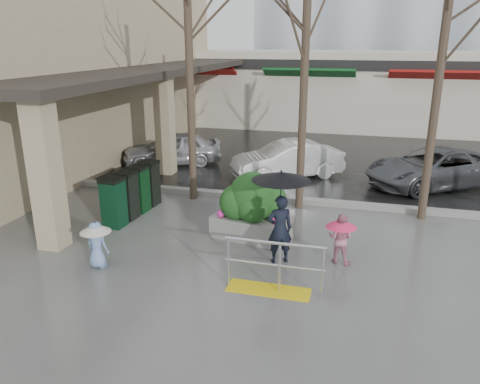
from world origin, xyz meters
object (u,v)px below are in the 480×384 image
at_px(woman, 280,204).
at_px(planter, 253,207).
at_px(handrail, 272,273).
at_px(car_a, 172,148).
at_px(car_b, 287,160).
at_px(car_c, 434,168).
at_px(tree_mideast, 445,27).
at_px(news_boxes, 132,192).
at_px(child_blue, 96,239).
at_px(tree_midwest, 307,12).
at_px(child_pink, 340,235).
at_px(tree_west, 188,20).

height_order(woman, planter, woman).
height_order(handrail, car_a, car_a).
height_order(car_b, car_c, same).
height_order(tree_mideast, news_boxes, tree_mideast).
distance_m(handrail, planter, 2.62).
distance_m(news_boxes, car_a, 5.48).
relative_size(tree_mideast, planter, 3.22).
bearing_deg(news_boxes, car_a, 105.63).
bearing_deg(child_blue, tree_midwest, -119.43).
relative_size(tree_midwest, car_c, 1.54).
xyz_separation_m(tree_midwest, car_b, (-0.85, 2.98, -4.60)).
relative_size(tree_midwest, child_pink, 6.36).
height_order(news_boxes, car_a, news_boxes).
height_order(tree_midwest, tree_mideast, tree_midwest).
xyz_separation_m(tree_west, car_b, (2.35, 2.98, -4.45)).
bearing_deg(child_blue, car_c, -125.94).
bearing_deg(child_pink, car_a, -34.01).
height_order(tree_mideast, woman, tree_mideast).
relative_size(child_blue, planter, 0.50).
height_order(tree_mideast, planter, tree_mideast).
distance_m(tree_west, child_blue, 6.53).
bearing_deg(handrail, car_b, 97.42).
bearing_deg(handrail, news_boxes, 145.50).
relative_size(tree_midwest, woman, 3.41).
bearing_deg(woman, child_blue, -7.21).
distance_m(woman, car_c, 7.77).
height_order(handrail, child_blue, handrail).
distance_m(tree_midwest, car_a, 7.98).
xyz_separation_m(tree_mideast, planter, (-4.09, -2.39, -4.08)).
height_order(tree_midwest, planter, tree_midwest).
xyz_separation_m(handrail, woman, (-0.09, 1.27, 0.94)).
relative_size(tree_midwest, news_boxes, 3.00).
relative_size(woman, child_pink, 1.87).
xyz_separation_m(tree_midwest, woman, (0.07, -3.53, -3.92)).
bearing_deg(tree_midwest, tree_mideast, -0.00).
bearing_deg(handrail, tree_west, 124.99).
xyz_separation_m(tree_midwest, tree_mideast, (3.30, -0.00, -0.37)).
bearing_deg(woman, news_boxes, -48.10).
bearing_deg(car_a, tree_mideast, 41.13).
relative_size(news_boxes, car_c, 0.52).
bearing_deg(tree_mideast, child_blue, -145.35).
bearing_deg(planter, car_a, 127.47).
xyz_separation_m(tree_west, tree_midwest, (3.20, 0.00, 0.15)).
bearing_deg(child_pink, tree_midwest, -56.20).
distance_m(woman, car_a, 9.04).
bearing_deg(tree_midwest, child_blue, -126.95).
height_order(tree_midwest, car_b, tree_midwest).
bearing_deg(car_b, tree_midwest, -15.78).
xyz_separation_m(news_boxes, car_a, (-1.10, 5.37, -0.02)).
height_order(tree_west, woman, tree_west).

